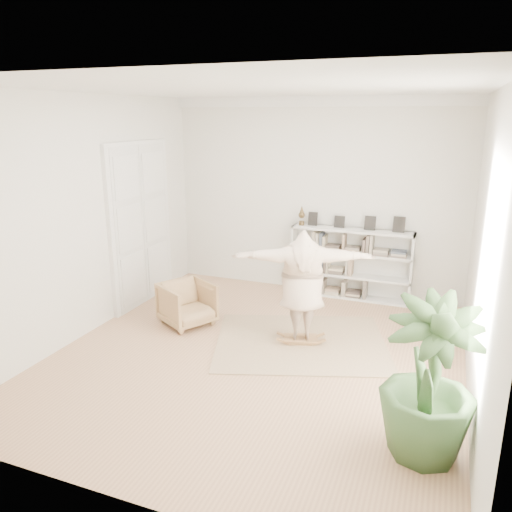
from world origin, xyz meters
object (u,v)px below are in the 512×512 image
Objects in this scene: person at (302,283)px; bookshelf at (350,264)px; rocker_board at (301,339)px; houseplant at (429,379)px; armchair at (187,304)px.

bookshelf is at bearing -116.07° from person.
person is (-0.00, 0.00, 0.88)m from rocker_board.
bookshelf is at bearing 110.39° from houseplant.
houseplant reaches higher than rocker_board.
houseplant reaches higher than armchair.
person is (-0.29, -2.21, 0.31)m from bookshelf.
bookshelf is 1.09× the size of person.
rocker_board is 2.81m from houseplant.
person reaches higher than armchair.
rocker_board is 0.88m from person.
rocker_board is (1.92, -0.02, -0.28)m from armchair.
person is (1.92, -0.02, 0.60)m from armchair.
rocker_board is at bearing -60.50° from armchair.
houseplant is at bearing -87.90° from armchair.
houseplant is at bearing -69.61° from bookshelf.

